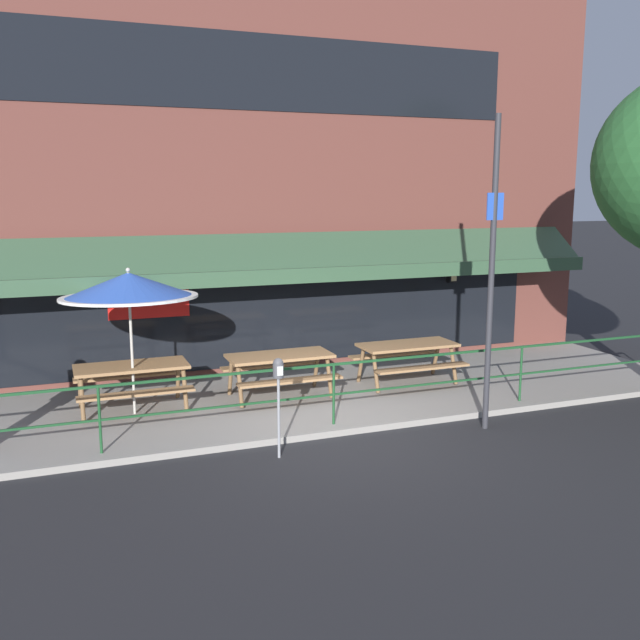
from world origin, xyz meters
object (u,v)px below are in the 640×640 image
patio_umbrella_left (129,286)px  picnic_table_centre (280,363)px  picnic_table_left (132,374)px  street_sign_pole (492,273)px  parking_meter_near (278,378)px  picnic_table_right (407,352)px

patio_umbrella_left → picnic_table_centre: bearing=1.2°
picnic_table_left → patio_umbrella_left: (-0.00, -0.19, 1.47)m
picnic_table_left → street_sign_pole: 5.95m
picnic_table_left → picnic_table_centre: size_ratio=1.00×
street_sign_pole → picnic_table_left: bearing=152.9°
patio_umbrella_left → street_sign_pole: bearing=-25.3°
picnic_table_left → patio_umbrella_left: size_ratio=0.76×
picnic_table_centre → street_sign_pole: 3.95m
picnic_table_centre → patio_umbrella_left: bearing=-178.8°
picnic_table_left → picnic_table_centre: 2.49m
patio_umbrella_left → parking_meter_near: (1.67, -2.43, -1.03)m
picnic_table_left → parking_meter_near: 3.15m
street_sign_pole → patio_umbrella_left: bearing=154.7°
picnic_table_left → parking_meter_near: parking_meter_near is taller
patio_umbrella_left → picnic_table_right: bearing=0.5°
parking_meter_near → patio_umbrella_left: bearing=124.5°
picnic_table_centre → picnic_table_left: bearing=176.8°
picnic_table_right → parking_meter_near: parking_meter_near is taller
patio_umbrella_left → street_sign_pole: (5.07, -2.39, 0.26)m
picnic_table_centre → picnic_table_right: bearing=-0.2°
picnic_table_centre → parking_meter_near: size_ratio=1.27×
picnic_table_right → parking_meter_near: (-3.30, -2.48, 0.44)m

